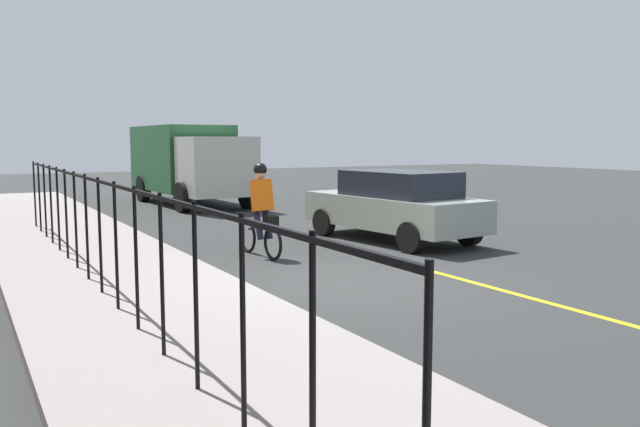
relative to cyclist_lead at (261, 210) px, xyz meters
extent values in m
plane|color=#2B2D2D|center=(-2.69, -0.38, -0.91)|extent=(80.00, 80.00, 0.00)
cube|color=yellow|center=(-2.69, -1.98, -0.91)|extent=(36.00, 0.12, 0.01)
cube|color=gray|center=(-2.69, 3.02, -0.84)|extent=(40.00, 3.20, 0.15)
cylinder|color=black|center=(-8.25, 3.42, 0.04)|extent=(0.04, 0.04, 1.60)
cylinder|color=black|center=(-7.24, 3.42, 0.04)|extent=(0.04, 0.04, 1.60)
cylinder|color=black|center=(-6.23, 3.42, 0.04)|extent=(0.04, 0.04, 1.60)
cylinder|color=black|center=(-5.22, 3.42, 0.04)|extent=(0.04, 0.04, 1.60)
cylinder|color=black|center=(-4.21, 3.42, 0.04)|extent=(0.04, 0.04, 1.60)
cylinder|color=black|center=(-3.20, 3.42, 0.04)|extent=(0.04, 0.04, 1.60)
cylinder|color=black|center=(-2.19, 3.42, 0.04)|extent=(0.04, 0.04, 1.60)
cylinder|color=black|center=(-1.18, 3.42, 0.04)|extent=(0.04, 0.04, 1.60)
cylinder|color=black|center=(-0.17, 3.42, 0.04)|extent=(0.04, 0.04, 1.60)
cylinder|color=black|center=(0.84, 3.42, 0.04)|extent=(0.04, 0.04, 1.60)
cylinder|color=black|center=(1.85, 3.42, 0.04)|extent=(0.04, 0.04, 1.60)
cylinder|color=black|center=(2.86, 3.42, 0.04)|extent=(0.04, 0.04, 1.60)
cylinder|color=black|center=(3.87, 3.42, 0.04)|extent=(0.04, 0.04, 1.60)
cylinder|color=black|center=(4.88, 3.42, 0.04)|extent=(0.04, 0.04, 1.60)
cylinder|color=black|center=(5.89, 3.42, 0.04)|extent=(0.04, 0.04, 1.60)
cube|color=black|center=(-1.69, 3.42, 0.79)|extent=(15.15, 0.04, 0.04)
torus|color=black|center=(0.60, 0.04, -0.58)|extent=(0.66, 0.10, 0.66)
torus|color=black|center=(-0.44, -0.03, -0.58)|extent=(0.66, 0.10, 0.66)
cube|color=black|center=(0.08, 0.00, -0.33)|extent=(0.93, 0.10, 0.24)
cylinder|color=black|center=(-0.07, 0.00, -0.18)|extent=(0.03, 0.03, 0.35)
cube|color=#DA5A0D|center=(-0.02, 0.00, 0.29)|extent=(0.36, 0.38, 0.63)
sphere|color=tan|center=(0.03, 0.00, 0.71)|extent=(0.22, 0.22, 0.22)
sphere|color=black|center=(0.03, 0.00, 0.78)|extent=(0.26, 0.26, 0.26)
cylinder|color=#191E38|center=(-0.05, 0.10, -0.23)|extent=(0.34, 0.14, 0.65)
cylinder|color=#191E38|center=(-0.03, -0.10, -0.23)|extent=(0.34, 0.14, 0.65)
cube|color=black|center=(-0.39, -0.02, -0.16)|extent=(0.25, 0.21, 0.18)
cube|color=#919C95|center=(0.47, -3.46, -0.24)|extent=(4.56, 2.23, 0.70)
cube|color=#1E232D|center=(0.27, -3.48, 0.39)|extent=(2.61, 1.82, 0.56)
cylinder|color=black|center=(1.88, -2.47, -0.59)|extent=(0.66, 0.28, 0.64)
cylinder|color=black|center=(2.04, -4.16, -0.59)|extent=(0.66, 0.28, 0.64)
cylinder|color=black|center=(-1.10, -2.76, -0.59)|extent=(0.66, 0.28, 0.64)
cylinder|color=black|center=(-0.93, -4.46, -0.59)|extent=(0.66, 0.28, 0.64)
cube|color=#275E35|center=(11.75, -2.13, 0.72)|extent=(4.83, 2.54, 2.30)
cube|color=silver|center=(8.33, -2.23, 0.52)|extent=(1.88, 2.26, 1.90)
cylinder|color=black|center=(8.50, -3.35, -0.43)|extent=(0.97, 0.33, 0.96)
cylinder|color=black|center=(8.44, -1.11, -0.43)|extent=(0.97, 0.33, 0.96)
cylinder|color=black|center=(12.84, -3.22, -0.43)|extent=(0.97, 0.33, 0.96)
cylinder|color=black|center=(12.78, -0.98, -0.43)|extent=(0.97, 0.33, 0.96)
camera|label=1|loc=(-11.35, 5.13, 1.33)|focal=36.36mm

